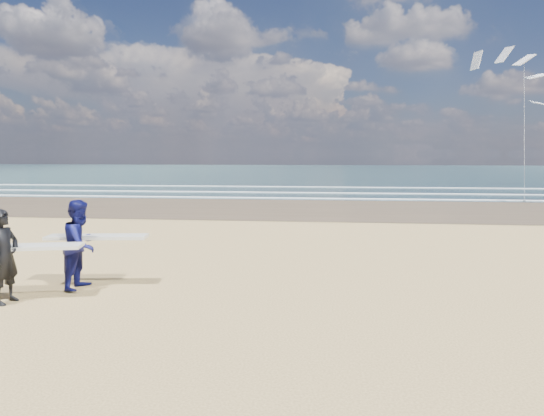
# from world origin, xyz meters

# --- Properties ---
(ocean) EXTENTS (220.00, 100.00, 0.02)m
(ocean) POSITION_xyz_m (20.00, 72.00, 0.01)
(ocean) COLOR #1B353C
(ocean) RESTS_ON ground
(foam_breakers) EXTENTS (220.00, 11.70, 0.05)m
(foam_breakers) POSITION_xyz_m (20.00, 28.10, 0.05)
(foam_breakers) COLOR white
(foam_breakers) RESTS_ON ground
(surfer_near) EXTENTS (2.26, 1.22, 1.87)m
(surfer_near) POSITION_xyz_m (-0.75, -0.08, 0.95)
(surfer_near) COLOR black
(surfer_near) RESTS_ON ground
(surfer_far) EXTENTS (2.25, 1.23, 1.94)m
(surfer_far) POSITION_xyz_m (0.19, 1.07, 0.98)
(surfer_far) COLOR #0D0F4A
(surfer_far) RESTS_ON ground
(kite_1) EXTENTS (6.14, 4.78, 10.43)m
(kite_1) POSITION_xyz_m (18.19, 25.00, 5.90)
(kite_1) COLOR slate
(kite_1) RESTS_ON ground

